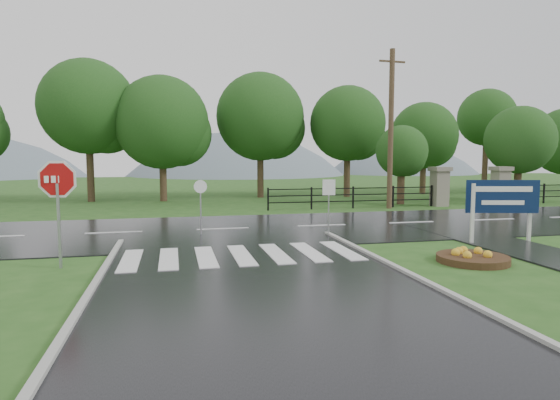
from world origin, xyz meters
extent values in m
plane|color=#26501A|center=(0.00, 0.00, 0.00)|extent=(120.00, 120.00, 0.00)
cube|color=black|center=(0.00, 10.00, 0.00)|extent=(90.00, 8.00, 0.04)
cube|color=black|center=(8.50, 4.00, 0.00)|extent=(2.20, 11.00, 0.04)
cube|color=silver|center=(-3.00, 5.00, 0.06)|extent=(0.50, 2.80, 0.02)
cube|color=silver|center=(-2.00, 5.00, 0.06)|extent=(0.50, 2.80, 0.02)
cube|color=silver|center=(-1.00, 5.00, 0.06)|extent=(0.50, 2.80, 0.02)
cube|color=silver|center=(0.00, 5.00, 0.06)|extent=(0.50, 2.80, 0.02)
cube|color=silver|center=(1.00, 5.00, 0.06)|extent=(0.50, 2.80, 0.02)
cube|color=silver|center=(2.00, 5.00, 0.06)|extent=(0.50, 2.80, 0.02)
cube|color=silver|center=(3.00, 5.00, 0.06)|extent=(0.50, 2.80, 0.02)
cube|color=gray|center=(13.00, 16.00, 1.00)|extent=(0.80, 0.80, 2.00)
cube|color=#6B6659|center=(13.00, 16.00, 2.12)|extent=(1.00, 1.00, 0.24)
cube|color=gray|center=(17.00, 16.00, 1.00)|extent=(0.80, 0.80, 2.00)
cube|color=#6B6659|center=(17.00, 16.00, 2.12)|extent=(1.00, 1.00, 0.24)
cube|color=black|center=(7.75, 16.00, 0.40)|extent=(9.50, 0.05, 0.05)
cube|color=black|center=(7.75, 16.00, 0.75)|extent=(9.50, 0.05, 0.05)
cube|color=black|center=(7.75, 16.00, 1.10)|extent=(9.50, 0.05, 0.05)
cube|color=black|center=(3.00, 16.00, 0.60)|extent=(0.08, 0.08, 1.20)
cube|color=black|center=(12.50, 16.00, 0.60)|extent=(0.08, 0.08, 1.20)
cube|color=black|center=(17.50, 16.00, 0.60)|extent=(0.08, 0.08, 1.20)
sphere|color=slate|center=(8.00, 65.00, -17.28)|extent=(48.00, 48.00, 48.00)
sphere|color=slate|center=(36.00, 65.00, -12.96)|extent=(36.00, 36.00, 36.00)
cube|color=#939399|center=(-4.68, 4.72, 1.08)|extent=(0.06, 0.06, 2.16)
cylinder|color=white|center=(-4.68, 4.73, 2.27)|extent=(1.29, 0.18, 1.30)
cylinder|color=#A90B0C|center=(-4.68, 4.72, 2.27)|extent=(1.12, 0.17, 1.13)
cube|color=silver|center=(7.57, 5.28, 0.99)|extent=(0.12, 0.12, 1.97)
cube|color=silver|center=(9.74, 5.28, 0.99)|extent=(0.12, 0.12, 1.97)
cube|color=#0A1C45|center=(8.65, 5.28, 1.53)|extent=(2.30, 0.65, 1.08)
cube|color=white|center=(8.65, 5.25, 1.77)|extent=(1.82, 0.48, 0.18)
cube|color=white|center=(8.65, 5.25, 1.33)|extent=(1.34, 0.35, 0.15)
cylinder|color=#332111|center=(5.96, 2.95, 0.09)|extent=(1.88, 1.88, 0.19)
cube|color=#939399|center=(3.49, 7.65, 0.95)|extent=(0.04, 0.04, 1.90)
cube|color=white|center=(3.49, 7.63, 1.75)|extent=(0.45, 0.09, 0.55)
cylinder|color=#939399|center=(-0.90, 8.89, 0.93)|extent=(0.06, 0.06, 1.86)
cylinder|color=white|center=(-0.90, 8.87, 1.77)|extent=(0.46, 0.03, 0.46)
cylinder|color=#473523|center=(9.65, 15.50, 4.26)|extent=(0.28, 0.28, 8.52)
cube|color=brown|center=(9.65, 15.50, 7.86)|extent=(1.52, 0.20, 0.09)
cylinder|color=#3D2B1C|center=(11.37, 17.50, 1.31)|extent=(0.42, 0.42, 2.63)
sphere|color=#184214|center=(11.37, 17.50, 3.15)|extent=(3.04, 3.04, 3.04)
cylinder|color=#3D2B1C|center=(19.43, 17.50, 1.61)|extent=(0.49, 0.49, 3.22)
sphere|color=#184214|center=(19.43, 17.50, 3.86)|extent=(4.24, 4.24, 4.24)
camera|label=1|loc=(-1.85, -7.92, 2.84)|focal=30.00mm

